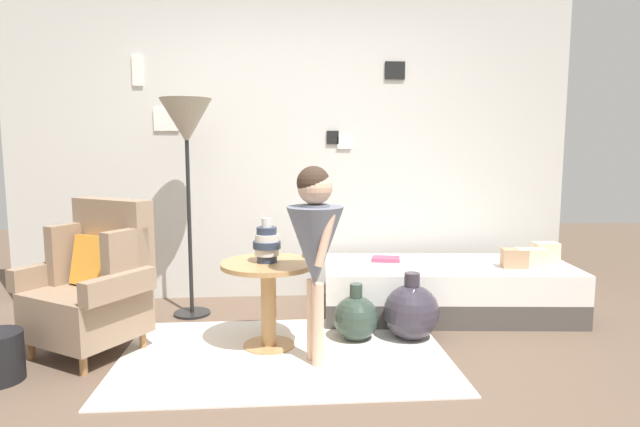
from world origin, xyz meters
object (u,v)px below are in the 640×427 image
(vase_striped, at_px, (267,244))
(book_on_daybed, at_px, (386,259))
(floor_lamp, at_px, (186,129))
(demijohn_far, at_px, (411,312))
(daybed, at_px, (447,289))
(demijohn_near, at_px, (356,318))
(side_table, at_px, (268,286))
(armchair, at_px, (95,284))
(person_child, at_px, (315,238))

(vase_striped, relative_size, book_on_daybed, 1.31)
(floor_lamp, bearing_deg, demijohn_far, -22.43)
(daybed, distance_m, vase_striped, 1.59)
(daybed, distance_m, book_on_daybed, 0.53)
(book_on_daybed, xyz_separation_m, demijohn_near, (-0.34, -0.66, -0.26))
(side_table, distance_m, vase_striped, 0.28)
(armchair, bearing_deg, vase_striped, -1.83)
(vase_striped, relative_size, floor_lamp, 0.17)
(person_child, bearing_deg, demijohn_far, 28.08)
(vase_striped, distance_m, demijohn_far, 1.09)
(daybed, bearing_deg, vase_striped, -156.50)
(vase_striped, height_order, demijohn_far, vase_striped)
(armchair, relative_size, demijohn_far, 2.09)
(side_table, distance_m, demijohn_far, 0.99)
(armchair, relative_size, demijohn_near, 2.48)
(vase_striped, bearing_deg, daybed, 23.50)
(floor_lamp, bearing_deg, side_table, -49.73)
(side_table, height_order, vase_striped, vase_striped)
(person_child, distance_m, book_on_daybed, 1.26)
(armchair, height_order, person_child, person_child)
(vase_striped, height_order, book_on_daybed, vase_striped)
(armchair, distance_m, floor_lamp, 1.31)
(side_table, bearing_deg, demijohn_near, 8.14)
(side_table, bearing_deg, book_on_daybed, 38.94)
(demijohn_far, bearing_deg, armchair, -178.79)
(book_on_daybed, bearing_deg, person_child, -121.66)
(demijohn_far, bearing_deg, book_on_daybed, 93.80)
(daybed, relative_size, demijohn_far, 4.23)
(book_on_daybed, bearing_deg, side_table, -141.06)
(armchair, distance_m, vase_striped, 1.13)
(side_table, xyz_separation_m, vase_striped, (-0.01, -0.00, 0.28))
(armchair, height_order, side_table, armchair)
(daybed, relative_size, demijohn_near, 5.02)
(side_table, xyz_separation_m, floor_lamp, (-0.62, 0.73, 1.02))
(floor_lamp, bearing_deg, vase_striped, -50.15)
(floor_lamp, bearing_deg, daybed, -3.70)
(person_child, bearing_deg, demijohn_near, 51.03)
(demijohn_near, bearing_deg, person_child, -128.97)
(floor_lamp, xyz_separation_m, person_child, (0.90, -1.02, -0.66))
(armchair, relative_size, daybed, 0.49)
(demijohn_far, bearing_deg, floor_lamp, 157.57)
(floor_lamp, distance_m, book_on_daybed, 1.85)
(floor_lamp, height_order, demijohn_far, floor_lamp)
(side_table, distance_m, book_on_daybed, 1.18)
(armchair, distance_m, demijohn_near, 1.71)
(person_child, relative_size, demijohn_far, 2.58)
(vase_striped, relative_size, demijohn_near, 0.74)
(person_child, bearing_deg, book_on_daybed, 58.34)
(demijohn_near, xyz_separation_m, demijohn_far, (0.38, -0.01, 0.04))
(armchair, height_order, floor_lamp, floor_lamp)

